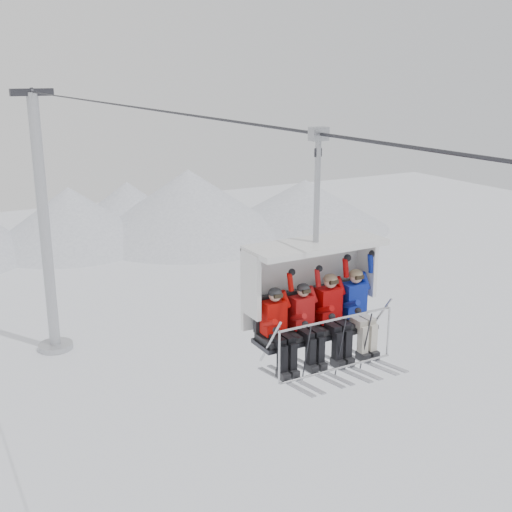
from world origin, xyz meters
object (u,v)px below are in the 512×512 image
chairlift_carrier (310,285)px  skier_center_left (305,321)px  skier_far_right (357,308)px  skier_center_right (332,313)px  skier_far_left (277,327)px  lift_tower_right (46,244)px

chairlift_carrier → skier_center_left: 0.67m
chairlift_carrier → skier_far_right: size_ratio=2.36×
chairlift_carrier → skier_center_left: (-0.30, -0.31, -0.51)m
skier_center_right → skier_far_right: (0.55, 0.00, 0.00)m
skier_center_left → skier_center_right: size_ratio=1.00×
chairlift_carrier → skier_far_left: (-0.85, -0.31, -0.50)m
lift_tower_right → skier_far_right: bearing=-88.1°
chairlift_carrier → skier_far_right: (0.81, -0.30, -0.47)m
skier_far_left → skier_far_right: size_ratio=1.00×
skier_far_right → skier_center_right: bearing=180.0°
lift_tower_right → skier_far_right: (0.81, -24.26, 4.44)m
skier_far_left → skier_far_right: bearing=0.3°
skier_center_right → skier_far_left: bearing=-179.6°
lift_tower_right → skier_center_right: (0.26, -24.26, 4.44)m
skier_far_left → skier_far_right: skier_far_right is taller
skier_far_right → skier_far_left: bearing=-179.7°
skier_far_left → skier_center_right: bearing=0.4°
skier_far_left → skier_center_left: size_ratio=1.00×
lift_tower_right → skier_far_right: 24.67m
chairlift_carrier → skier_far_right: 0.98m
lift_tower_right → skier_center_left: lift_tower_right is taller
chairlift_carrier → skier_far_left: size_ratio=2.36×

